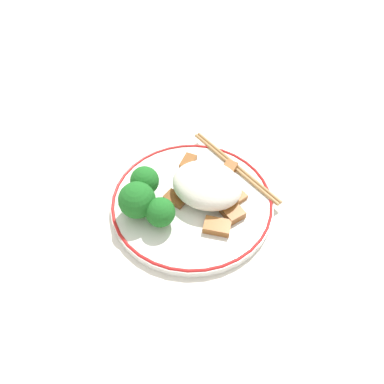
{
  "coord_description": "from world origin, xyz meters",
  "views": [
    {
      "loc": [
        -0.16,
        0.34,
        0.48
      ],
      "look_at": [
        0.0,
        0.0,
        0.03
      ],
      "focal_mm": 35.0,
      "sensor_mm": 36.0,
      "label": 1
    }
  ],
  "objects": [
    {
      "name": "ground_plane",
      "position": [
        0.0,
        0.0,
        0.0
      ],
      "size": [
        3.0,
        3.0,
        0.0
      ],
      "primitive_type": "plane",
      "color": "silver"
    },
    {
      "name": "meat_mid_left",
      "position": [
        0.04,
        -0.07,
        0.02
      ],
      "size": [
        0.02,
        0.04,
        0.01
      ],
      "color": "brown",
      "rests_on": "plate"
    },
    {
      "name": "meat_near_right",
      "position": [
        -0.07,
        -0.0,
        0.02
      ],
      "size": [
        0.04,
        0.04,
        0.01
      ],
      "color": "brown",
      "rests_on": "plate"
    },
    {
      "name": "plate",
      "position": [
        0.0,
        0.0,
        0.01
      ],
      "size": [
        0.26,
        0.26,
        0.02
      ],
      "color": "white",
      "rests_on": "ground_plane"
    },
    {
      "name": "meat_near_front",
      "position": [
        -0.03,
        -0.09,
        0.02
      ],
      "size": [
        0.02,
        0.03,
        0.01
      ],
      "color": "brown",
      "rests_on": "plate"
    },
    {
      "name": "broccoli_back_right",
      "position": [
        0.02,
        0.06,
        0.04
      ],
      "size": [
        0.04,
        0.04,
        0.05
      ],
      "color": "#7FB756",
      "rests_on": "plate"
    },
    {
      "name": "broccoli_back_center",
      "position": [
        0.06,
        0.06,
        0.05
      ],
      "size": [
        0.06,
        0.06,
        0.06
      ],
      "color": "#7FB756",
      "rests_on": "plate"
    },
    {
      "name": "meat_near_left",
      "position": [
        0.02,
        0.01,
        0.02
      ],
      "size": [
        0.04,
        0.03,
        0.01
      ],
      "color": "brown",
      "rests_on": "plate"
    },
    {
      "name": "meat_on_rice_edge",
      "position": [
        -0.01,
        -0.06,
        0.02
      ],
      "size": [
        0.03,
        0.04,
        0.01
      ],
      "color": "#995B28",
      "rests_on": "plate"
    },
    {
      "name": "rice_mound",
      "position": [
        -0.02,
        -0.02,
        0.04
      ],
      "size": [
        0.11,
        0.09,
        0.05
      ],
      "color": "white",
      "rests_on": "plate"
    },
    {
      "name": "broccoli_back_left",
      "position": [
        0.07,
        0.02,
        0.05
      ],
      "size": [
        0.05,
        0.05,
        0.06
      ],
      "color": "#7FB756",
      "rests_on": "plate"
    },
    {
      "name": "meat_mid_right",
      "position": [
        -0.06,
        -0.04,
        0.02
      ],
      "size": [
        0.03,
        0.03,
        0.01
      ],
      "color": "#995B28",
      "rests_on": "plate"
    },
    {
      "name": "meat_near_back",
      "position": [
        -0.06,
        0.03,
        0.02
      ],
      "size": [
        0.04,
        0.03,
        0.01
      ],
      "color": "#995B28",
      "rests_on": "plate"
    },
    {
      "name": "chopsticks",
      "position": [
        -0.04,
        -0.1,
        0.02
      ],
      "size": [
        0.19,
        0.1,
        0.01
      ],
      "color": "#AD8451",
      "rests_on": "plate"
    }
  ]
}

